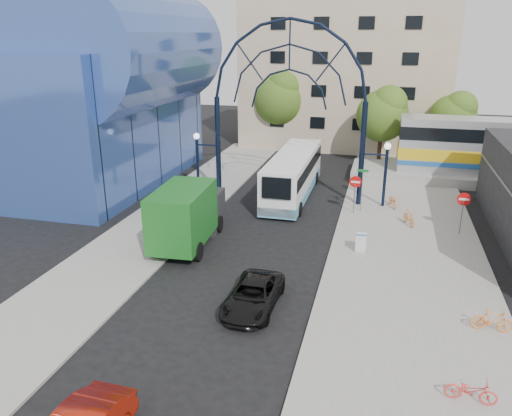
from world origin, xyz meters
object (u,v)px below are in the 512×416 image
(tree_north_b, at_px, (281,96))
(green_truck, at_px, (188,214))
(sandwich_board, at_px, (361,241))
(bike_far_a, at_px, (471,391))
(bike_far_b, at_px, (492,320))
(black_suv, at_px, (253,295))
(bike_near_a, at_px, (393,200))
(do_not_enter_sign, at_px, (463,203))
(bike_near_b, at_px, (409,218))
(gateway_arch, at_px, (289,75))
(street_name_sign, at_px, (362,181))
(tree_north_c, at_px, (454,116))
(stop_sign, at_px, (355,185))
(city_bus, at_px, (293,174))
(tree_north_a, at_px, (384,113))

(tree_north_b, bearing_deg, green_truck, -89.71)
(sandwich_board, bearing_deg, tree_north_b, 111.59)
(bike_far_a, distance_m, bike_far_b, 4.65)
(tree_north_b, relative_size, bike_far_a, 5.09)
(black_suv, xyz_separation_m, bike_near_a, (5.75, 14.84, -0.05))
(do_not_enter_sign, bearing_deg, bike_near_b, 165.56)
(gateway_arch, xyz_separation_m, bike_far_a, (9.62, -18.82, -8.02))
(sandwich_board, relative_size, bike_near_a, 0.61)
(street_name_sign, distance_m, tree_north_c, 16.95)
(stop_sign, xyz_separation_m, do_not_enter_sign, (6.20, -2.00, -0.02))
(tree_north_b, relative_size, bike_far_b, 5.14)
(city_bus, bearing_deg, bike_far_b, -55.19)
(city_bus, bearing_deg, sandwich_board, -59.49)
(green_truck, bearing_deg, sandwich_board, 2.21)
(do_not_enter_sign, xyz_separation_m, bike_near_a, (-3.74, 4.00, -1.43))
(bike_near_b, relative_size, bike_far_b, 0.99)
(tree_north_c, distance_m, green_truck, 27.95)
(tree_north_b, bearing_deg, bike_far_a, -68.76)
(black_suv, xyz_separation_m, bike_near_b, (6.67, 11.57, -0.01))
(tree_north_a, distance_m, bike_near_b, 15.86)
(city_bus, bearing_deg, tree_north_c, 47.27)
(street_name_sign, distance_m, tree_north_b, 19.81)
(tree_north_c, bearing_deg, gateway_arch, -131.04)
(street_name_sign, xyz_separation_m, tree_north_b, (-9.08, 17.33, 3.14))
(gateway_arch, height_order, do_not_enter_sign, gateway_arch)
(city_bus, bearing_deg, street_name_sign, -26.29)
(bike_near_b, bearing_deg, tree_north_b, 100.37)
(street_name_sign, relative_size, green_truck, 0.40)
(city_bus, height_order, bike_near_b, city_bus)
(stop_sign, bearing_deg, bike_near_b, -20.65)
(street_name_sign, bearing_deg, tree_north_c, 65.69)
(tree_north_c, xyz_separation_m, green_truck, (-15.87, -22.86, -2.57))
(tree_north_c, relative_size, black_suv, 1.52)
(gateway_arch, bearing_deg, black_suv, -84.18)
(stop_sign, height_order, street_name_sign, street_name_sign)
(street_name_sign, bearing_deg, sandwich_board, -86.54)
(gateway_arch, xyz_separation_m, bike_far_b, (10.98, -14.37, -7.97))
(gateway_arch, xyz_separation_m, stop_sign, (4.80, -2.00, -6.56))
(black_suv, bearing_deg, sandwich_board, 60.30)
(bike_near_a, distance_m, bike_far_b, 14.84)
(tree_north_b, xyz_separation_m, bike_near_a, (11.14, -15.93, -4.72))
(bike_far_b, bearing_deg, gateway_arch, 38.15)
(sandwich_board, bearing_deg, green_truck, -174.43)
(tree_north_a, height_order, city_bus, tree_north_a)
(sandwich_board, xyz_separation_m, tree_north_c, (6.52, 21.95, 3.53))
(black_suv, height_order, bike_far_b, black_suv)
(do_not_enter_sign, relative_size, tree_north_b, 0.31)
(gateway_arch, xyz_separation_m, tree_north_a, (6.12, 11.93, -3.95))
(bike_near_a, xyz_separation_m, bike_near_b, (0.92, -3.27, 0.04))
(gateway_arch, xyz_separation_m, tree_north_b, (-3.88, 15.93, -3.29))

